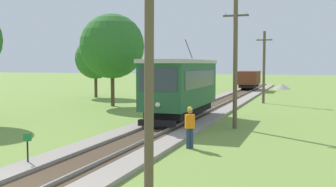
{
  "coord_description": "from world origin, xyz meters",
  "views": [
    {
      "loc": [
        7.3,
        -7.76,
        3.56
      ],
      "look_at": [
        -0.73,
        15.02,
        1.76
      ],
      "focal_mm": 42.35,
      "sensor_mm": 36.0,
      "label": 1
    }
  ],
  "objects": [
    {
      "name": "trackside_signal_marker",
      "position": [
        -1.76,
        3.34,
        0.67
      ],
      "size": [
        0.21,
        0.21,
        1.18
      ],
      "color": "black",
      "rests_on": "ground"
    },
    {
      "name": "gravel_pile",
      "position": [
        3.93,
        50.43,
        0.4
      ],
      "size": [
        2.52,
        2.52,
        0.8
      ],
      "primitive_type": "cone",
      "color": "#9E998E",
      "rests_on": "ground"
    },
    {
      "name": "utility_pole_foreground",
      "position": [
        3.56,
        1.44,
        4.21
      ],
      "size": [
        1.4,
        0.38,
        8.23
      ],
      "color": "brown",
      "rests_on": "ground"
    },
    {
      "name": "utility_pole_near_tram",
      "position": [
        3.56,
        13.89,
        3.61
      ],
      "size": [
        1.4,
        0.39,
        7.02
      ],
      "color": "brown",
      "rests_on": "ground"
    },
    {
      "name": "utility_pole_mid",
      "position": [
        3.56,
        28.9,
        3.35
      ],
      "size": [
        1.4,
        0.27,
        6.5
      ],
      "color": "brown",
      "rests_on": "ground"
    },
    {
      "name": "track_worker",
      "position": [
        2.68,
        8.12,
        0.98
      ],
      "size": [
        0.45,
        0.4,
        1.78
      ],
      "rotation": [
        0.0,
        0.0,
        2.11
      ],
      "color": "navy",
      "rests_on": "ground"
    },
    {
      "name": "tree_left_near",
      "position": [
        -8.22,
        22.15,
        5.05
      ],
      "size": [
        5.42,
        5.42,
        7.77
      ],
      "color": "#4C3823",
      "rests_on": "ground"
    },
    {
      "name": "tree_right_near",
      "position": [
        -14.0,
        29.46,
        4.15
      ],
      "size": [
        4.33,
        4.33,
        6.32
      ],
      "color": "#4C3823",
      "rests_on": "ground"
    },
    {
      "name": "freight_car",
      "position": [
        0.0,
        45.23,
        1.56
      ],
      "size": [
        2.4,
        5.2,
        2.31
      ],
      "color": "brown",
      "rests_on": "rail_right"
    },
    {
      "name": "red_tram",
      "position": [
        0.0,
        15.38,
        2.19
      ],
      "size": [
        2.6,
        8.54,
        4.79
      ],
      "color": "#235633",
      "rests_on": "rail_right"
    }
  ]
}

